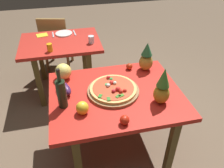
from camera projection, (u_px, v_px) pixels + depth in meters
ground_plane at (115, 146)px, 2.36m from camera, size 10.00×10.00×0.00m
display_table at (116, 101)px, 1.99m from camera, size 1.14×0.89×0.73m
background_table at (61, 49)px, 2.84m from camera, size 0.98×0.72×0.73m
dining_chair at (56, 40)px, 3.37m from camera, size 0.48×0.48×0.85m
pizza_board at (113, 91)px, 1.94m from camera, size 0.45×0.45×0.02m
pizza at (113, 88)px, 1.92m from camera, size 0.41×0.41×0.06m
wine_bottle at (62, 93)px, 1.72m from camera, size 0.08×0.08×0.35m
pineapple_left at (146, 58)px, 2.17m from camera, size 0.13×0.13×0.29m
pineapple_right at (162, 88)px, 1.75m from camera, size 0.13×0.13×0.32m
melon at (63, 72)px, 2.07m from camera, size 0.15×0.15×0.15m
bell_pepper at (82, 108)px, 1.71m from camera, size 0.10×0.10×0.11m
eggplant at (64, 88)px, 1.92m from camera, size 0.16×0.22×0.09m
tomato_near_board at (125, 120)px, 1.62m from camera, size 0.07×0.07×0.07m
tomato_beside_pepper at (129, 66)px, 2.23m from camera, size 0.06×0.06×0.06m
drinking_glass_juice at (50, 48)px, 2.53m from camera, size 0.06×0.06×0.09m
drinking_glass_water at (91, 40)px, 2.71m from camera, size 0.07×0.07×0.09m
dinner_plate at (64, 33)px, 2.95m from camera, size 0.22×0.22×0.02m
fork_utensil at (53, 35)px, 2.92m from camera, size 0.03×0.18×0.01m
knife_utensil at (75, 33)px, 2.97m from camera, size 0.03×0.18×0.01m
napkin_folded at (42, 35)px, 2.92m from camera, size 0.16×0.15×0.01m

